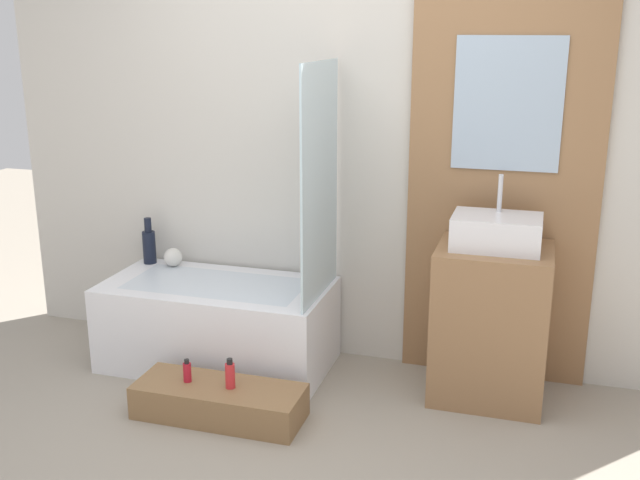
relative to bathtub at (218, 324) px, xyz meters
name	(u,v)px	position (x,y,z in m)	size (l,w,h in m)	color
wall_tiled_back	(354,134)	(0.69, 0.37, 1.05)	(4.20, 0.06, 2.60)	beige
wall_wood_accent	(505,140)	(1.50, 0.32, 1.07)	(0.99, 0.04, 2.60)	#8E6642
bathtub	(218,324)	(0.00, 0.00, 0.00)	(1.27, 0.65, 0.49)	white
glass_shower_screen	(320,183)	(0.60, 0.00, 0.85)	(0.01, 0.62, 1.22)	silver
wooden_step_bench	(219,401)	(0.25, -0.56, -0.16)	(0.84, 0.32, 0.17)	olive
vanity_cabinet	(490,323)	(1.50, 0.06, 0.16)	(0.57, 0.49, 0.81)	#8E6642
sink	(497,232)	(1.50, 0.06, 0.65)	(0.43, 0.31, 0.36)	white
vase_tall_dark	(149,245)	(-0.54, 0.24, 0.36)	(0.08, 0.08, 0.28)	black
vase_round_light	(173,257)	(-0.38, 0.22, 0.30)	(0.11, 0.11, 0.11)	silver
bottle_soap_primary	(187,372)	(0.09, -0.56, -0.02)	(0.04, 0.04, 0.12)	#B21928
bottle_soap_secondary	(230,375)	(0.32, -0.56, -0.01)	(0.05, 0.05, 0.15)	red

